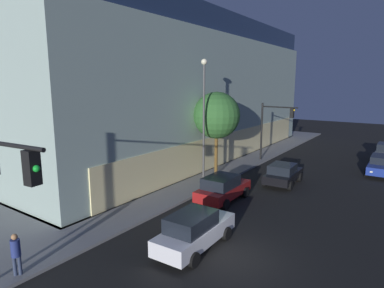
# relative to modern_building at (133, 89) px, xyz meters

# --- Properties ---
(ground_plane) EXTENTS (120.00, 120.00, 0.00)m
(ground_plane) POSITION_rel_modern_building_xyz_m (-16.25, -21.94, -7.07)
(ground_plane) COLOR black
(modern_building) EXTENTS (38.15, 27.02, 14.25)m
(modern_building) POSITION_rel_modern_building_xyz_m (0.00, 0.00, 0.00)
(modern_building) COLOR #4C4C51
(modern_building) RESTS_ON ground
(traffic_light_far_corner) EXTENTS (0.36, 3.59, 5.65)m
(traffic_light_far_corner) POSITION_rel_modern_building_xyz_m (2.05, -16.66, -3.12)
(traffic_light_far_corner) COLOR black
(traffic_light_far_corner) RESTS_ON sidewalk_corner
(street_lamp_sidewalk) EXTENTS (0.44, 0.44, 9.27)m
(street_lamp_sidewalk) POSITION_rel_modern_building_xyz_m (-7.77, -15.02, -1.22)
(street_lamp_sidewalk) COLOR #474747
(street_lamp_sidewalk) RESTS_ON sidewalk_corner
(sidewalk_tree) EXTENTS (3.79, 3.79, 6.87)m
(sidewalk_tree) POSITION_rel_modern_building_xyz_m (-5.40, -14.73, -1.96)
(sidewalk_tree) COLOR brown
(sidewalk_tree) RESTS_ON sidewalk_corner
(pedestrian_waiting) EXTENTS (0.36, 0.36, 1.74)m
(pedestrian_waiting) POSITION_rel_modern_building_xyz_m (-22.43, -15.71, -5.89)
(pedestrian_waiting) COLOR #2D3851
(pedestrian_waiting) RESTS_ON sidewalk_corner
(car_white) EXTENTS (4.80, 2.07, 1.79)m
(car_white) POSITION_rel_modern_building_xyz_m (-16.42, -20.09, -6.17)
(car_white) COLOR silver
(car_white) RESTS_ON ground
(car_red) EXTENTS (4.52, 2.17, 1.73)m
(car_red) POSITION_rel_modern_building_xyz_m (-10.14, -18.04, -6.18)
(car_red) COLOR maroon
(car_red) RESTS_ON ground
(car_black) EXTENTS (4.38, 2.28, 1.60)m
(car_black) POSITION_rel_modern_building_xyz_m (-4.25, -20.05, -6.24)
(car_black) COLOR black
(car_black) RESTS_ON ground
(car_blue) EXTENTS (4.58, 2.28, 1.59)m
(car_blue) POSITION_rel_modern_building_xyz_m (3.19, -26.07, -6.23)
(car_blue) COLOR navy
(car_blue) RESTS_ON ground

